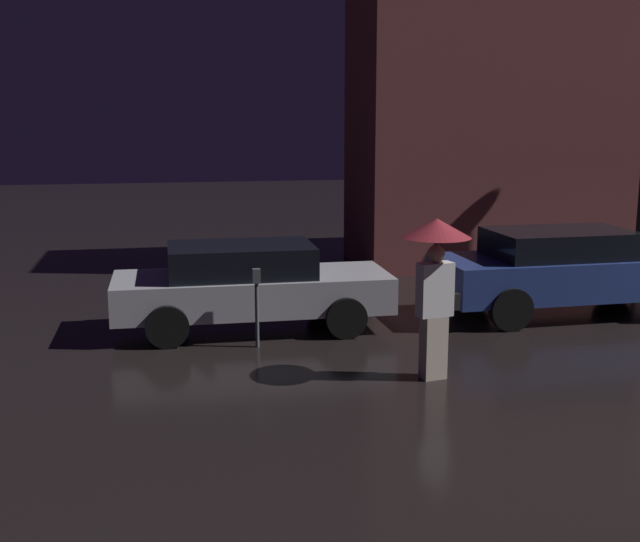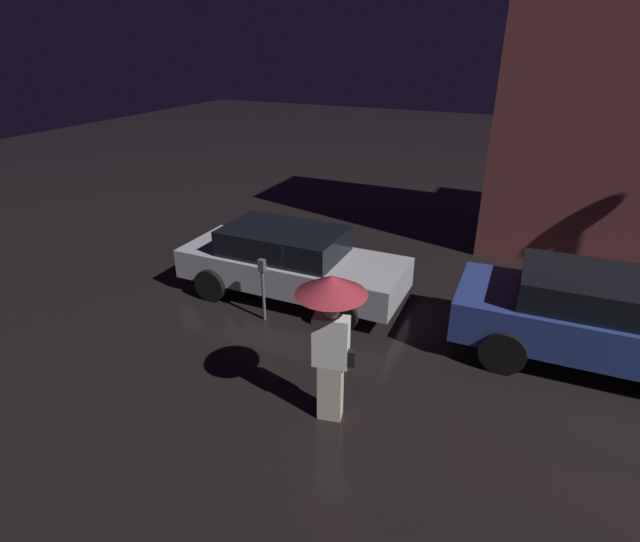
{
  "view_description": "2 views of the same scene",
  "coord_description": "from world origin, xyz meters",
  "px_view_note": "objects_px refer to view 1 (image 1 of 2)",
  "views": [
    {
      "loc": [
        -9.74,
        -11.42,
        3.51
      ],
      "look_at": [
        -7.55,
        0.01,
        1.2
      ],
      "focal_mm": 45.0,
      "sensor_mm": 36.0,
      "label": 1
    },
    {
      "loc": [
        -4.2,
        -6.58,
        4.77
      ],
      "look_at": [
        -7.18,
        -0.05,
        1.39
      ],
      "focal_mm": 28.0,
      "sensor_mm": 36.0,
      "label": 2
    }
  ],
  "objects_px": {
    "parking_meter": "(257,299)",
    "parked_car_silver": "(250,285)",
    "parked_car_blue": "(566,269)",
    "pedestrian_with_umbrella": "(436,263)"
  },
  "relations": [
    {
      "from": "parking_meter",
      "to": "parked_car_silver",
      "type": "bearing_deg",
      "value": 89.99
    },
    {
      "from": "parked_car_blue",
      "to": "pedestrian_with_umbrella",
      "type": "xyz_separation_m",
      "value": [
        -3.41,
        -2.93,
        0.77
      ]
    },
    {
      "from": "parked_car_blue",
      "to": "pedestrian_with_umbrella",
      "type": "relative_size",
      "value": 2.16
    },
    {
      "from": "parked_car_silver",
      "to": "parked_car_blue",
      "type": "bearing_deg",
      "value": -0.38
    },
    {
      "from": "parked_car_blue",
      "to": "parking_meter",
      "type": "height_order",
      "value": "parked_car_blue"
    },
    {
      "from": "pedestrian_with_umbrella",
      "to": "parked_car_blue",
      "type": "bearing_deg",
      "value": -150.44
    },
    {
      "from": "parked_car_silver",
      "to": "parking_meter",
      "type": "bearing_deg",
      "value": -90.14
    },
    {
      "from": "pedestrian_with_umbrella",
      "to": "parked_car_silver",
      "type": "bearing_deg",
      "value": -64.94
    },
    {
      "from": "parked_car_silver",
      "to": "parked_car_blue",
      "type": "distance_m",
      "value": 5.56
    },
    {
      "from": "pedestrian_with_umbrella",
      "to": "parking_meter",
      "type": "height_order",
      "value": "pedestrian_with_umbrella"
    }
  ]
}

